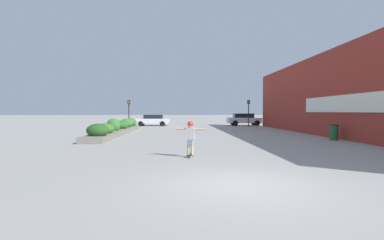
{
  "coord_description": "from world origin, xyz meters",
  "views": [
    {
      "loc": [
        -1.45,
        -7.12,
        1.78
      ],
      "look_at": [
        -0.7,
        10.46,
        1.29
      ],
      "focal_mm": 28.0,
      "sensor_mm": 36.0,
      "label": 1
    }
  ],
  "objects_px": {
    "car_center_right": "(153,120)",
    "skateboarder": "(190,134)",
    "traffic_light_right": "(249,108)",
    "car_leftmost": "(244,119)",
    "car_center_left": "(318,119)",
    "traffic_light_left": "(129,109)",
    "skateboard": "(190,155)",
    "trash_bin": "(334,132)"
  },
  "relations": [
    {
      "from": "car_center_right",
      "to": "skateboarder",
      "type": "bearing_deg",
      "value": -171.72
    },
    {
      "from": "skateboarder",
      "to": "traffic_light_right",
      "type": "distance_m",
      "value": 24.3
    },
    {
      "from": "car_leftmost",
      "to": "car_center_left",
      "type": "height_order",
      "value": "car_leftmost"
    },
    {
      "from": "car_leftmost",
      "to": "traffic_light_left",
      "type": "relative_size",
      "value": 1.45
    },
    {
      "from": "skateboarder",
      "to": "car_center_left",
      "type": "bearing_deg",
      "value": 72.86
    },
    {
      "from": "car_center_right",
      "to": "skateboard",
      "type": "bearing_deg",
      "value": -171.72
    },
    {
      "from": "skateboarder",
      "to": "trash_bin",
      "type": "bearing_deg",
      "value": 51.25
    },
    {
      "from": "car_leftmost",
      "to": "traffic_light_left",
      "type": "height_order",
      "value": "traffic_light_left"
    },
    {
      "from": "skateboarder",
      "to": "skateboard",
      "type": "bearing_deg",
      "value": -74.22
    },
    {
      "from": "traffic_light_left",
      "to": "car_center_left",
      "type": "bearing_deg",
      "value": 15.2
    },
    {
      "from": "skateboard",
      "to": "trash_bin",
      "type": "height_order",
      "value": "trash_bin"
    },
    {
      "from": "traffic_light_right",
      "to": "traffic_light_left",
      "type": "bearing_deg",
      "value": -176.94
    },
    {
      "from": "car_center_left",
      "to": "trash_bin",
      "type": "bearing_deg",
      "value": 156.81
    },
    {
      "from": "traffic_light_left",
      "to": "traffic_light_right",
      "type": "bearing_deg",
      "value": 3.06
    },
    {
      "from": "car_center_left",
      "to": "car_center_right",
      "type": "relative_size",
      "value": 1.02
    },
    {
      "from": "traffic_light_right",
      "to": "skateboarder",
      "type": "bearing_deg",
      "value": -108.41
    },
    {
      "from": "skateboard",
      "to": "trash_bin",
      "type": "distance_m",
      "value": 11.26
    },
    {
      "from": "skateboard",
      "to": "traffic_light_left",
      "type": "relative_size",
      "value": 0.2
    },
    {
      "from": "trash_bin",
      "to": "car_leftmost",
      "type": "height_order",
      "value": "car_leftmost"
    },
    {
      "from": "skateboard",
      "to": "car_center_left",
      "type": "xyz_separation_m",
      "value": [
        18.82,
        29.06,
        0.69
      ]
    },
    {
      "from": "skateboard",
      "to": "car_center_left",
      "type": "bearing_deg",
      "value": 72.86
    },
    {
      "from": "skateboarder",
      "to": "traffic_light_right",
      "type": "xyz_separation_m",
      "value": [
        7.67,
        23.03,
        1.27
      ]
    },
    {
      "from": "skateboarder",
      "to": "traffic_light_left",
      "type": "height_order",
      "value": "traffic_light_left"
    },
    {
      "from": "car_leftmost",
      "to": "car_center_right",
      "type": "bearing_deg",
      "value": -89.54
    },
    {
      "from": "skateboard",
      "to": "car_center_right",
      "type": "bearing_deg",
      "value": 114.06
    },
    {
      "from": "trash_bin",
      "to": "traffic_light_right",
      "type": "bearing_deg",
      "value": 95.2
    },
    {
      "from": "trash_bin",
      "to": "car_center_right",
      "type": "bearing_deg",
      "value": 123.68
    },
    {
      "from": "skateboarder",
      "to": "traffic_light_right",
      "type": "bearing_deg",
      "value": 87.37
    },
    {
      "from": "car_center_right",
      "to": "traffic_light_left",
      "type": "xyz_separation_m",
      "value": [
        -2.33,
        -3.67,
        1.38
      ]
    },
    {
      "from": "car_leftmost",
      "to": "traffic_light_right",
      "type": "distance_m",
      "value": 3.32
    },
    {
      "from": "traffic_light_left",
      "to": "trash_bin",
      "type": "bearing_deg",
      "value": -45.9
    },
    {
      "from": "skateboard",
      "to": "skateboarder",
      "type": "bearing_deg",
      "value": 105.78
    },
    {
      "from": "skateboard",
      "to": "car_leftmost",
      "type": "height_order",
      "value": "car_leftmost"
    },
    {
      "from": "skateboard",
      "to": "trash_bin",
      "type": "bearing_deg",
      "value": 51.25
    },
    {
      "from": "skateboard",
      "to": "traffic_light_left",
      "type": "xyz_separation_m",
      "value": [
        -6.11,
        22.29,
        2.04
      ]
    },
    {
      "from": "car_center_left",
      "to": "skateboard",
      "type": "bearing_deg",
      "value": 147.08
    },
    {
      "from": "skateboard",
      "to": "car_center_left",
      "type": "height_order",
      "value": "car_center_left"
    },
    {
      "from": "skateboarder",
      "to": "traffic_light_left",
      "type": "relative_size",
      "value": 0.43
    },
    {
      "from": "skateboarder",
      "to": "car_center_right",
      "type": "distance_m",
      "value": 26.23
    },
    {
      "from": "skateboarder",
      "to": "traffic_light_left",
      "type": "bearing_deg",
      "value": 121.1
    },
    {
      "from": "car_leftmost",
      "to": "traffic_light_right",
      "type": "bearing_deg",
      "value": -3.4
    },
    {
      "from": "trash_bin",
      "to": "skateboarder",
      "type": "bearing_deg",
      "value": -144.53
    }
  ]
}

